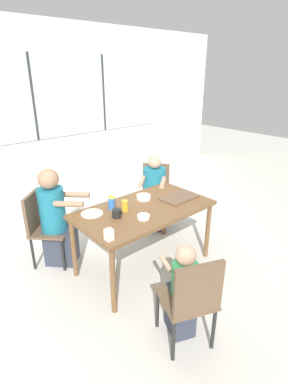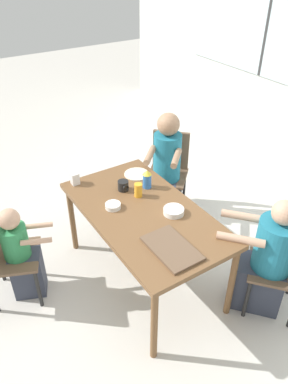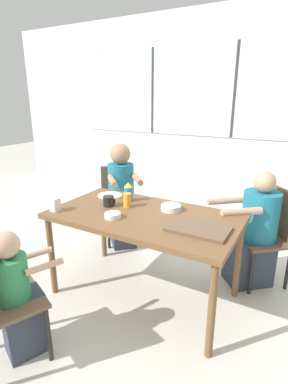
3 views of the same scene
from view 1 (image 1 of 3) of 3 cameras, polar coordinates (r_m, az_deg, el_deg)
The scene contains 17 objects.
ground_plane at distance 3.53m, azimuth -0.00°, elevation -13.71°, with size 16.00×16.00×0.00m, color beige.
wall_back_with_windows at distance 5.17m, azimuth -20.21°, elevation 13.77°, with size 8.40×0.08×2.80m.
dining_table at distance 3.19m, azimuth -0.00°, elevation -4.10°, with size 1.45×0.80×0.72m.
chair_for_woman_green_shirt at distance 4.28m, azimuth 2.14°, elevation 0.67°, with size 0.56×0.56×0.84m.
chair_for_man_blue_shirt at distance 3.53m, azimuth -18.80°, elevation -5.55°, with size 0.57×0.57×0.84m.
chair_for_toddler at distance 2.40m, azimuth 9.08°, elevation -19.11°, with size 0.52×0.52×0.84m.
person_woman_green_shirt at distance 4.14m, azimuth 1.89°, elevation -0.71°, with size 0.61×0.59×1.02m.
person_man_blue_shirt at distance 3.46m, azimuth -16.39°, elevation -5.31°, with size 0.55×0.55×1.13m.
person_toddler at distance 2.57m, azimuth 7.27°, elevation -18.58°, with size 0.33×0.42×0.86m.
food_tray_dark at distance 3.41m, azimuth 6.69°, elevation -1.04°, with size 0.41×0.26×0.02m.
coffee_mug at distance 2.96m, azimuth -5.18°, elevation -4.05°, with size 0.10×0.09×0.09m.
sippy_cup at distance 3.12m, azimuth -6.21°, elevation -1.80°, with size 0.08×0.08×0.17m.
juice_glass at distance 3.07m, azimuth -3.68°, elevation -2.65°, with size 0.07×0.07×0.12m.
milk_carton_small at distance 2.58m, azimuth -6.69°, elevation -8.09°, with size 0.06×0.06×0.10m.
bowl_white_shallow at distance 3.36m, azimuth -0.08°, elevation -0.99°, with size 0.16×0.16×0.05m.
bowl_cereal at distance 2.93m, azimuth -0.12°, elevation -4.75°, with size 0.12×0.12×0.04m.
plate_tortillas at distance 3.07m, azimuth -9.89°, elevation -4.06°, with size 0.22×0.22×0.01m.
Camera 1 is at (-1.88, -2.14, 2.08)m, focal length 28.00 mm.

